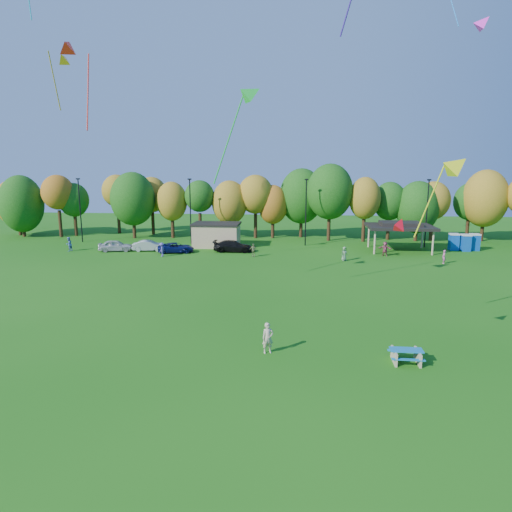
# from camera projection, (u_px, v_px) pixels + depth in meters

# --- Properties ---
(ground) EXTENTS (160.00, 160.00, 0.00)m
(ground) POSITION_uv_depth(u_px,v_px,m) (276.00, 375.00, 24.02)
(ground) COLOR #19600F
(ground) RESTS_ON ground
(tree_line) EXTENTS (93.57, 10.55, 11.15)m
(tree_line) POSITION_uv_depth(u_px,v_px,m) (285.00, 199.00, 67.41)
(tree_line) COLOR black
(tree_line) RESTS_ON ground
(lamp_posts) EXTENTS (64.50, 0.25, 9.09)m
(lamp_posts) POSITION_uv_depth(u_px,v_px,m) (306.00, 210.00, 61.95)
(lamp_posts) COLOR black
(lamp_posts) RESTS_ON ground
(utility_building) EXTENTS (6.30, 4.30, 3.25)m
(utility_building) POSITION_uv_depth(u_px,v_px,m) (217.00, 235.00, 61.72)
(utility_building) COLOR tan
(utility_building) RESTS_ON ground
(pavilion) EXTENTS (8.20, 6.20, 3.77)m
(pavilion) POSITION_uv_depth(u_px,v_px,m) (400.00, 226.00, 58.25)
(pavilion) COLOR tan
(pavilion) RESTS_ON ground
(porta_potties) EXTENTS (3.75, 1.74, 2.18)m
(porta_potties) POSITION_uv_depth(u_px,v_px,m) (465.00, 242.00, 59.00)
(porta_potties) COLOR #0D48AA
(porta_potties) RESTS_ON ground
(picnic_table) EXTENTS (1.80, 1.50, 0.78)m
(picnic_table) POSITION_uv_depth(u_px,v_px,m) (406.00, 355.00, 25.42)
(picnic_table) COLOR tan
(picnic_table) RESTS_ON ground
(kite_flyer) EXTENTS (0.78, 0.65, 1.84)m
(kite_flyer) POSITION_uv_depth(u_px,v_px,m) (268.00, 338.00, 26.64)
(kite_flyer) COLOR #CCB199
(kite_flyer) RESTS_ON ground
(car_a) EXTENTS (4.55, 2.62, 1.46)m
(car_a) POSITION_uv_depth(u_px,v_px,m) (116.00, 246.00, 58.57)
(car_a) COLOR silver
(car_a) RESTS_ON ground
(car_b) EXTENTS (4.33, 2.02, 1.37)m
(car_b) POSITION_uv_depth(u_px,v_px,m) (149.00, 246.00, 58.73)
(car_b) COLOR #ACACB1
(car_b) RESTS_ON ground
(car_c) EXTENTS (4.87, 2.98, 1.26)m
(car_c) POSITION_uv_depth(u_px,v_px,m) (176.00, 248.00, 57.62)
(car_c) COLOR #0E1756
(car_c) RESTS_ON ground
(car_d) EXTENTS (5.04, 2.06, 1.46)m
(car_d) POSITION_uv_depth(u_px,v_px,m) (233.00, 246.00, 58.14)
(car_d) COLOR black
(car_d) RESTS_ON ground
(far_person_0) EXTENTS (0.96, 0.87, 1.64)m
(far_person_0) POSITION_uv_depth(u_px,v_px,m) (344.00, 254.00, 52.64)
(far_person_0) COLOR #709767
(far_person_0) RESTS_ON ground
(far_person_1) EXTENTS (0.87, 1.02, 1.83)m
(far_person_1) POSITION_uv_depth(u_px,v_px,m) (69.00, 244.00, 58.59)
(far_person_1) COLOR #546BB8
(far_person_1) RESTS_ON ground
(far_person_2) EXTENTS (0.94, 0.40, 1.60)m
(far_person_2) POSITION_uv_depth(u_px,v_px,m) (253.00, 250.00, 54.97)
(far_person_2) COLOR olive
(far_person_2) RESTS_ON ground
(far_person_3) EXTENTS (1.73, 1.03, 1.77)m
(far_person_3) POSITION_uv_depth(u_px,v_px,m) (385.00, 249.00, 55.46)
(far_person_3) COLOR #993F56
(far_person_3) RESTS_ON ground
(far_person_4) EXTENTS (0.39, 0.59, 1.57)m
(far_person_4) POSITION_uv_depth(u_px,v_px,m) (444.00, 257.00, 51.04)
(far_person_4) COLOR #C15B94
(far_person_4) RESTS_ON ground
(far_person_5) EXTENTS (0.72, 1.14, 1.69)m
(far_person_5) POSITION_uv_depth(u_px,v_px,m) (162.00, 250.00, 55.15)
(far_person_5) COLOR #5B4FAF
(far_person_5) RESTS_ON ground
(kite_0) EXTENTS (1.71, 1.34, 1.59)m
(kite_0) POSITION_uv_depth(u_px,v_px,m) (484.00, 22.00, 35.30)
(kite_0) COLOR #FD2AD7
(kite_1) EXTENTS (1.32, 3.20, 5.38)m
(kite_1) POSITION_uv_depth(u_px,v_px,m) (63.00, 59.00, 41.12)
(kite_1) COLOR orange
(kite_4) EXTENTS (4.20, 2.47, 7.40)m
(kite_4) POSITION_uv_depth(u_px,v_px,m) (252.00, 95.00, 32.69)
(kite_4) COLOR green
(kite_7) EXTENTS (1.54, 3.75, 6.36)m
(kite_7) POSITION_uv_depth(u_px,v_px,m) (69.00, 48.00, 31.12)
(kite_7) COLOR red
(kite_10) EXTENTS (1.26, 1.27, 1.02)m
(kite_10) POSITION_uv_depth(u_px,v_px,m) (400.00, 224.00, 24.43)
(kite_10) COLOR #FF0E1E
(kite_12) EXTENTS (3.45, 1.78, 5.59)m
(kite_12) POSITION_uv_depth(u_px,v_px,m) (457.00, 166.00, 28.41)
(kite_12) COLOR #CBD416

